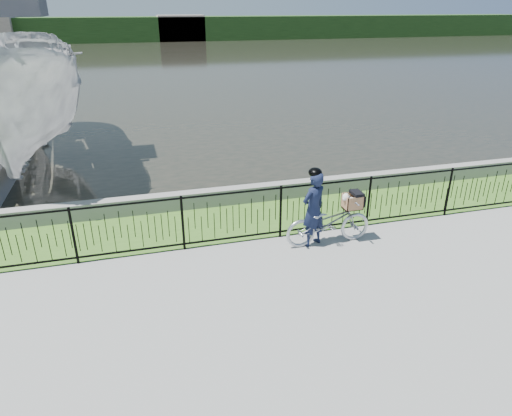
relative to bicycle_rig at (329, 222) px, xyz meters
name	(u,v)px	position (x,y,z in m)	size (l,w,h in m)	color
ground	(254,285)	(-1.85, -1.09, -0.48)	(120.00, 120.00, 0.00)	gray
grass_strip	(224,222)	(-1.85, 1.51, -0.48)	(60.00, 2.00, 0.01)	#3F6A21
water	(147,65)	(-1.85, 31.91, -0.48)	(120.00, 120.00, 0.00)	black
quay_wall	(215,197)	(-1.85, 2.51, -0.28)	(60.00, 0.30, 0.40)	gray
fence	(233,217)	(-1.85, 0.51, 0.10)	(14.00, 0.06, 1.15)	black
far_treeline	(134,29)	(-1.85, 58.91, 1.02)	(120.00, 6.00, 3.00)	#224219
far_building_right	(181,28)	(4.15, 57.41, 1.12)	(6.00, 3.00, 3.20)	#A29082
bicycle_rig	(329,222)	(0.00, 0.00, 0.00)	(1.78, 0.62, 1.08)	#AEB3BA
cyclist	(313,208)	(-0.33, 0.05, 0.32)	(0.66, 0.56, 1.62)	#121933
boat_near	(18,93)	(-6.70, 7.38, 1.60)	(4.71, 10.52, 5.75)	#BABABA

